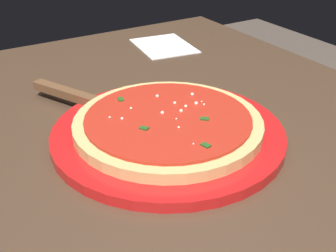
{
  "coord_description": "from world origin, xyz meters",
  "views": [
    {
      "loc": [
        -0.48,
        0.28,
        1.1
      ],
      "look_at": [
        -0.01,
        -0.01,
        0.79
      ],
      "focal_mm": 47.37,
      "sensor_mm": 36.0,
      "label": 1
    }
  ],
  "objects_px": {
    "serving_plate": "(168,134)",
    "pizza_server": "(83,99)",
    "pizza": "(168,123)",
    "napkin_folded_right": "(164,46)"
  },
  "relations": [
    {
      "from": "serving_plate",
      "to": "napkin_folded_right",
      "type": "height_order",
      "value": "serving_plate"
    },
    {
      "from": "pizza",
      "to": "napkin_folded_right",
      "type": "xyz_separation_m",
      "value": [
        0.35,
        -0.2,
        -0.02
      ]
    },
    {
      "from": "pizza_server",
      "to": "serving_plate",
      "type": "bearing_deg",
      "value": -154.33
    },
    {
      "from": "serving_plate",
      "to": "pizza",
      "type": "bearing_deg",
      "value": -51.53
    },
    {
      "from": "serving_plate",
      "to": "napkin_folded_right",
      "type": "bearing_deg",
      "value": -30.13
    },
    {
      "from": "serving_plate",
      "to": "pizza_server",
      "type": "distance_m",
      "value": 0.16
    },
    {
      "from": "pizza_server",
      "to": "pizza",
      "type": "bearing_deg",
      "value": -154.33
    },
    {
      "from": "pizza",
      "to": "serving_plate",
      "type": "bearing_deg",
      "value": 128.47
    },
    {
      "from": "serving_plate",
      "to": "pizza_server",
      "type": "xyz_separation_m",
      "value": [
        0.15,
        0.07,
        0.01
      ]
    },
    {
      "from": "serving_plate",
      "to": "pizza_server",
      "type": "bearing_deg",
      "value": 25.67
    }
  ]
}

